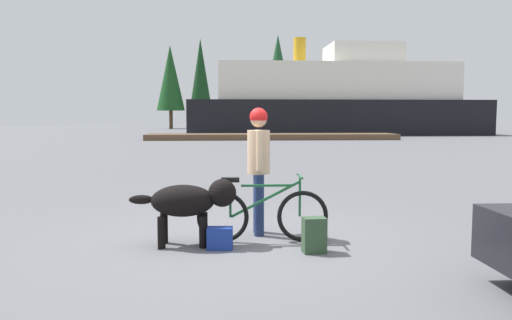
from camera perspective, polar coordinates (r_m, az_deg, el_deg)
ground_plane at (r=6.87m, az=-1.76°, el=-9.12°), size 160.00×160.00×0.00m
bicycle at (r=6.65m, az=0.67°, el=-6.27°), size 1.76×0.44×0.90m
person_cyclist at (r=7.00m, az=0.30°, el=0.28°), size 0.32×0.53×1.80m
dog at (r=6.51m, az=-7.57°, el=-4.70°), size 1.39×0.49×0.87m
backpack at (r=6.23m, az=6.70°, el=-8.56°), size 0.30×0.22×0.44m
handbag_pannier at (r=6.37m, az=-4.18°, el=-8.97°), size 0.33×0.20×0.28m
dock_pier at (r=35.21m, az=1.83°, el=2.70°), size 17.60×2.94×0.40m
ferry_boat at (r=45.76m, az=9.00°, el=6.72°), size 25.79×8.74×8.60m
sailboat_moored at (r=50.09m, az=-2.13°, el=3.75°), size 7.21×2.02×7.35m
pine_tree_far_left at (r=65.40m, az=-9.81°, el=9.26°), size 3.60×3.60×10.67m
pine_tree_center at (r=65.98m, az=-6.39°, el=9.61°), size 3.00×3.00×11.68m
pine_tree_far_right at (r=63.49m, az=2.52°, el=9.97°), size 3.91×3.91×11.82m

